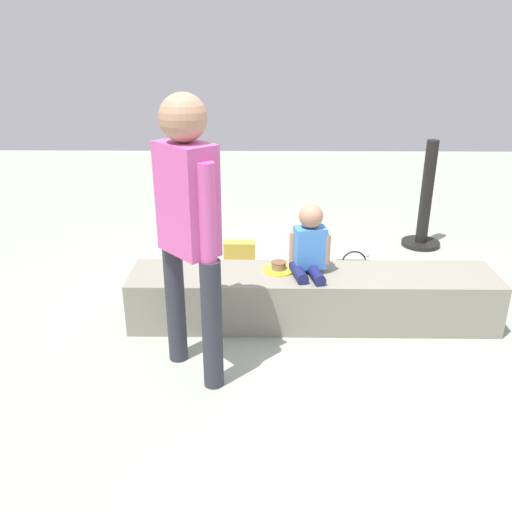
{
  "coord_description": "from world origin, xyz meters",
  "views": [
    {
      "loc": [
        -0.35,
        -3.35,
        1.88
      ],
      "look_at": [
        -0.39,
        -0.3,
        0.62
      ],
      "focal_mm": 37.58,
      "sensor_mm": 36.0,
      "label": 1
    }
  ],
  "objects_px": {
    "child_seated": "(310,244)",
    "handbag_black_leather": "(353,275)",
    "party_cup_red": "(266,277)",
    "cake_plate": "(279,268)",
    "cake_box_white": "(184,271)",
    "gift_bag": "(240,259)",
    "water_bottle_near_gift": "(367,266)",
    "adult_standing": "(188,217)"
  },
  "relations": [
    {
      "from": "child_seated",
      "to": "handbag_black_leather",
      "type": "height_order",
      "value": "child_seated"
    },
    {
      "from": "child_seated",
      "to": "party_cup_red",
      "type": "distance_m",
      "value": 0.87
    },
    {
      "from": "child_seated",
      "to": "handbag_black_leather",
      "type": "xyz_separation_m",
      "value": [
        0.4,
        0.5,
        -0.46
      ]
    },
    {
      "from": "cake_plate",
      "to": "party_cup_red",
      "type": "height_order",
      "value": "cake_plate"
    },
    {
      "from": "child_seated",
      "to": "cake_box_white",
      "type": "bearing_deg",
      "value": 143.88
    },
    {
      "from": "child_seated",
      "to": "gift_bag",
      "type": "relative_size",
      "value": 1.34
    },
    {
      "from": "party_cup_red",
      "to": "cake_box_white",
      "type": "relative_size",
      "value": 0.29
    },
    {
      "from": "party_cup_red",
      "to": "cake_box_white",
      "type": "distance_m",
      "value": 0.68
    },
    {
      "from": "cake_plate",
      "to": "handbag_black_leather",
      "type": "bearing_deg",
      "value": 37.36
    },
    {
      "from": "water_bottle_near_gift",
      "to": "cake_box_white",
      "type": "bearing_deg",
      "value": -177.89
    },
    {
      "from": "cake_plate",
      "to": "handbag_black_leather",
      "type": "height_order",
      "value": "cake_plate"
    },
    {
      "from": "adult_standing",
      "to": "cake_box_white",
      "type": "distance_m",
      "value": 1.65
    },
    {
      "from": "handbag_black_leather",
      "to": "cake_box_white",
      "type": "bearing_deg",
      "value": 171.22
    },
    {
      "from": "adult_standing",
      "to": "water_bottle_near_gift",
      "type": "distance_m",
      "value": 2.09
    },
    {
      "from": "water_bottle_near_gift",
      "to": "party_cup_red",
      "type": "xyz_separation_m",
      "value": [
        -0.85,
        -0.14,
        -0.04
      ]
    },
    {
      "from": "water_bottle_near_gift",
      "to": "handbag_black_leather",
      "type": "relative_size",
      "value": 0.59
    },
    {
      "from": "gift_bag",
      "to": "handbag_black_leather",
      "type": "height_order",
      "value": "gift_bag"
    },
    {
      "from": "child_seated",
      "to": "adult_standing",
      "type": "relative_size",
      "value": 0.3
    },
    {
      "from": "gift_bag",
      "to": "water_bottle_near_gift",
      "type": "xyz_separation_m",
      "value": [
        1.06,
        0.03,
        -0.07
      ]
    },
    {
      "from": "party_cup_red",
      "to": "cake_box_white",
      "type": "xyz_separation_m",
      "value": [
        -0.68,
        0.08,
        0.01
      ]
    },
    {
      "from": "gift_bag",
      "to": "cake_plate",
      "type": "bearing_deg",
      "value": -66.63
    },
    {
      "from": "adult_standing",
      "to": "cake_plate",
      "type": "relative_size",
      "value": 7.21
    },
    {
      "from": "adult_standing",
      "to": "water_bottle_near_gift",
      "type": "height_order",
      "value": "adult_standing"
    },
    {
      "from": "cake_plate",
      "to": "handbag_black_leather",
      "type": "relative_size",
      "value": 0.68
    },
    {
      "from": "gift_bag",
      "to": "cake_box_white",
      "type": "distance_m",
      "value": 0.47
    },
    {
      "from": "handbag_black_leather",
      "to": "gift_bag",
      "type": "bearing_deg",
      "value": 165.25
    },
    {
      "from": "child_seated",
      "to": "gift_bag",
      "type": "bearing_deg",
      "value": 124.61
    },
    {
      "from": "gift_bag",
      "to": "cake_box_white",
      "type": "bearing_deg",
      "value": -176.61
    },
    {
      "from": "gift_bag",
      "to": "party_cup_red",
      "type": "height_order",
      "value": "gift_bag"
    },
    {
      "from": "gift_bag",
      "to": "handbag_black_leather",
      "type": "relative_size",
      "value": 1.1
    },
    {
      "from": "cake_box_white",
      "to": "handbag_black_leather",
      "type": "distance_m",
      "value": 1.39
    },
    {
      "from": "child_seated",
      "to": "adult_standing",
      "type": "distance_m",
      "value": 1.04
    },
    {
      "from": "party_cup_red",
      "to": "water_bottle_near_gift",
      "type": "bearing_deg",
      "value": 9.17
    },
    {
      "from": "party_cup_red",
      "to": "handbag_black_leather",
      "type": "height_order",
      "value": "handbag_black_leather"
    },
    {
      "from": "cake_plate",
      "to": "party_cup_red",
      "type": "relative_size",
      "value": 2.41
    },
    {
      "from": "water_bottle_near_gift",
      "to": "cake_plate",
      "type": "bearing_deg",
      "value": -136.25
    },
    {
      "from": "child_seated",
      "to": "party_cup_red",
      "type": "relative_size",
      "value": 5.2
    },
    {
      "from": "gift_bag",
      "to": "party_cup_red",
      "type": "bearing_deg",
      "value": -26.33
    },
    {
      "from": "party_cup_red",
      "to": "cake_box_white",
      "type": "bearing_deg",
      "value": 173.25
    },
    {
      "from": "adult_standing",
      "to": "party_cup_red",
      "type": "distance_m",
      "value": 1.63
    },
    {
      "from": "cake_plate",
      "to": "water_bottle_near_gift",
      "type": "xyz_separation_m",
      "value": [
        0.76,
        0.73,
        -0.3
      ]
    },
    {
      "from": "adult_standing",
      "to": "cake_plate",
      "type": "distance_m",
      "value": 1.03
    }
  ]
}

